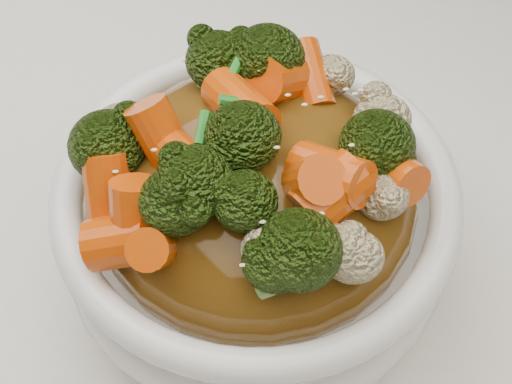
{
  "coord_description": "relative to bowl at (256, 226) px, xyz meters",
  "views": [
    {
      "loc": [
        0.01,
        -0.22,
        1.11
      ],
      "look_at": [
        0.03,
        -0.0,
        0.82
      ],
      "focal_mm": 55.0,
      "sensor_mm": 36.0,
      "label": 1
    }
  ],
  "objects": [
    {
      "name": "carrots",
      "position": [
        0.0,
        0.0,
        0.08
      ],
      "size": [
        0.16,
        0.16,
        0.04
      ],
      "primitive_type": null,
      "rotation": [
        0.0,
        0.0,
        -0.06
      ],
      "color": "#D54A06",
      "rests_on": "sauce_base"
    },
    {
      "name": "scallions",
      "position": [
        0.0,
        0.0,
        0.08
      ],
      "size": [
        0.12,
        0.12,
        0.02
      ],
      "primitive_type": null,
      "rotation": [
        0.0,
        0.0,
        -0.06
      ],
      "color": "#1C711A",
      "rests_on": "sauce_base"
    },
    {
      "name": "cauliflower",
      "position": [
        0.0,
        0.0,
        0.08
      ],
      "size": [
        0.16,
        0.16,
        0.03
      ],
      "primitive_type": null,
      "rotation": [
        0.0,
        0.0,
        -0.06
      ],
      "color": "beige",
      "rests_on": "sauce_base"
    },
    {
      "name": "sesame_seeds",
      "position": [
        0.0,
        0.0,
        0.08
      ],
      "size": [
        0.14,
        0.14,
        0.01
      ],
      "primitive_type": null,
      "rotation": [
        0.0,
        0.0,
        -0.06
      ],
      "color": "beige",
      "rests_on": "sauce_base"
    },
    {
      "name": "sauce_base",
      "position": [
        0.0,
        0.0,
        0.03
      ],
      "size": [
        0.16,
        0.16,
        0.08
      ],
      "primitive_type": "ellipsoid",
      "rotation": [
        0.0,
        0.0,
        -0.06
      ],
      "color": "#59380F",
      "rests_on": "bowl"
    },
    {
      "name": "broccoli",
      "position": [
        0.0,
        0.0,
        0.08
      ],
      "size": [
        0.16,
        0.16,
        0.04
      ],
      "primitive_type": null,
      "rotation": [
        0.0,
        0.0,
        -0.06
      ],
      "color": "black",
      "rests_on": "sauce_base"
    },
    {
      "name": "bowl",
      "position": [
        0.0,
        0.0,
        0.0
      ],
      "size": [
        0.2,
        0.2,
        0.08
      ],
      "primitive_type": null,
      "rotation": [
        0.0,
        0.0,
        -0.06
      ],
      "color": "white",
      "rests_on": "tablecloth"
    },
    {
      "name": "tablecloth",
      "position": [
        -0.03,
        0.0,
        -0.06
      ],
      "size": [
        1.2,
        0.8,
        0.04
      ],
      "primitive_type": "cube",
      "color": "white",
      "rests_on": "dining_table"
    }
  ]
}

